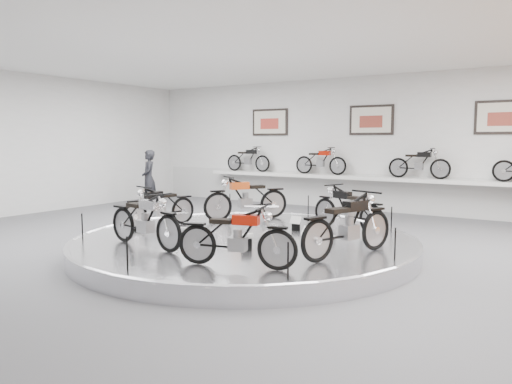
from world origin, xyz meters
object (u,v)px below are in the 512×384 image
Objects in this scene: bike_b at (246,198)px; bike_e at (236,237)px; display_platform at (245,245)px; bike_d at (145,220)px; bike_f at (348,224)px; bike_a at (348,208)px; visitor at (149,178)px; shelf at (367,178)px; bike_c at (160,206)px.

bike_b reaches higher than bike_e.
display_platform is at bearing 105.44° from bike_e.
bike_b reaches higher than bike_d.
bike_f is (1.07, 1.52, 0.06)m from bike_e.
display_platform is 3.73× the size of bike_f.
bike_a is 0.91× the size of bike_f.
bike_b is 0.96× the size of visitor.
bike_f is (0.86, -2.04, 0.04)m from bike_a.
bike_b is 1.00× the size of bike_f.
bike_f reaches higher than display_platform.
visitor is (-6.26, -2.61, -0.10)m from shelf.
display_platform is 3.56× the size of visitor.
visitor is at bearing -78.12° from bike_b.
shelf is at bearing 36.77° from bike_f.
display_platform is 6.46m from shelf.
bike_e is 0.85× the size of visitor.
display_platform is 4.21× the size of bike_e.
bike_f is at bearing 39.09° from bike_e.
display_platform is 2.22m from bike_a.
bike_d is at bearing 46.89° from bike_c.
visitor is (-7.64, 2.15, 0.14)m from bike_a.
bike_a reaches higher than bike_c.
display_platform is 3.72× the size of bike_b.
bike_c is (-3.42, -1.77, -0.01)m from bike_a.
bike_b reaches higher than display_platform.
bike_e is at bearing 71.48° from bike_c.
bike_c is at bearing 134.69° from bike_d.
visitor is at bearing 4.50° from bike_a.
bike_c is 0.94× the size of bike_d.
bike_a is at bearing 49.82° from display_platform.
visitor reaches higher than bike_c.
bike_e is (-0.21, -3.56, -0.01)m from bike_a.
bike_b is at bearing 19.22° from bike_a.
bike_d is (1.11, -1.52, 0.03)m from bike_c.
bike_a is at bearing 63.39° from bike_d.
bike_c is at bearing -107.36° from shelf.
bike_f is at bearing 16.21° from visitor.
bike_d is (-2.31, -3.28, 0.01)m from bike_a.
visitor is (-8.49, 4.20, 0.09)m from bike_f.
bike_c is (-0.95, -1.81, -0.06)m from bike_b.
display_platform is 0.58× the size of shelf.
visitor reaches higher than shelf.
bike_c is at bearing 135.02° from bike_e.
visitor reaches higher than bike_b.
display_platform is 4.23× the size of bike_c.
bike_f reaches higher than bike_d.
bike_e is (2.10, -0.28, -0.02)m from bike_d.
bike_c is (-2.04, -0.13, 0.60)m from display_platform.
bike_a is 1.03× the size of bike_e.
bike_f is (4.28, -0.28, 0.06)m from bike_c.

